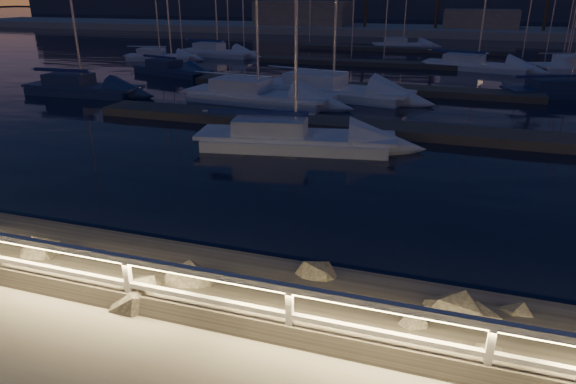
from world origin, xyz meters
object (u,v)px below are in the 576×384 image
object	(u,v)px
guard_rail	(76,261)
sailboat_c	(329,89)
sailboat_n	(401,44)
sailboat_i	(216,52)
sailboat_j	(171,69)
sailboat_e	(159,56)
sailboat_h	(566,90)
sailboat_a	(80,87)
sailboat_k	(474,64)
sailboat_f	(255,94)
sailboat_b	(290,137)

from	to	relation	value
guard_rail	sailboat_c	xyz separation A→B (m)	(-1.13, 23.53, -0.90)
sailboat_n	sailboat_i	bearing A→B (deg)	-154.75
sailboat_c	sailboat_j	size ratio (longest dim) A/B	1.37
guard_rail	sailboat_n	xyz separation A→B (m)	(-0.40, 53.62, -0.98)
sailboat_c	sailboat_n	xyz separation A→B (m)	(0.74, 30.08, -0.08)
sailboat_e	sailboat_j	xyz separation A→B (m)	(5.44, -7.12, -0.00)
sailboat_h	guard_rail	bearing A→B (deg)	-136.79
sailboat_e	sailboat_h	bearing A→B (deg)	-24.20
sailboat_a	sailboat_k	xyz separation A→B (m)	(22.95, 18.67, -0.01)
sailboat_f	sailboat_j	xyz separation A→B (m)	(-9.96, 7.78, -0.07)
sailboat_h	sailboat_k	distance (m)	11.16
guard_rail	sailboat_b	xyz separation A→B (m)	(-0.01, 12.51, -0.93)
sailboat_c	sailboat_f	world-z (taller)	sailboat_c
sailboat_j	sailboat_h	bearing A→B (deg)	16.57
sailboat_c	sailboat_h	world-z (taller)	sailboat_c
sailboat_c	sailboat_e	bearing A→B (deg)	159.68
sailboat_b	sailboat_h	xyz separation A→B (m)	(12.37, 15.63, -0.05)
sailboat_a	sailboat_i	world-z (taller)	sailboat_i
sailboat_e	sailboat_b	bearing A→B (deg)	-60.34
guard_rail	sailboat_a	distance (m)	24.98
sailboat_e	sailboat_a	bearing A→B (deg)	-86.48
sailboat_n	guard_rail	bearing A→B (deg)	-105.18
sailboat_a	sailboat_n	world-z (taller)	sailboat_a
sailboat_f	sailboat_h	size ratio (longest dim) A/B	1.13
sailboat_i	sailboat_a	bearing A→B (deg)	-81.23
sailboat_k	guard_rail	bearing A→B (deg)	-87.06
sailboat_i	sailboat_k	xyz separation A→B (m)	(23.64, -1.71, -0.02)
sailboat_a	sailboat_j	distance (m)	8.90
sailboat_f	guard_rail	bearing A→B (deg)	-70.80
sailboat_k	sailboat_n	size ratio (longest dim) A/B	1.24
guard_rail	sailboat_h	size ratio (longest dim) A/B	3.40
guard_rail	sailboat_f	distance (m)	20.97
sailboat_i	sailboat_k	world-z (taller)	sailboat_k
guard_rail	sailboat_j	bearing A→B (deg)	117.47
sailboat_i	sailboat_j	world-z (taller)	sailboat_i
sailboat_e	sailboat_k	world-z (taller)	sailboat_k
sailboat_e	sailboat_j	size ratio (longest dim) A/B	0.93
sailboat_a	sailboat_j	size ratio (longest dim) A/B	1.08
sailboat_a	sailboat_c	bearing A→B (deg)	13.47
sailboat_j	sailboat_n	world-z (taller)	sailboat_j
guard_rail	sailboat_c	distance (m)	23.58
sailboat_h	sailboat_k	size ratio (longest dim) A/B	0.92
sailboat_b	sailboat_h	distance (m)	19.93
sailboat_j	sailboat_n	xyz separation A→B (m)	(14.26, 25.42, -0.01)
sailboat_c	sailboat_h	xyz separation A→B (m)	(13.49, 4.60, -0.08)
sailboat_e	sailboat_h	size ratio (longest dim) A/B	0.83
sailboat_n	sailboat_e	bearing A→B (deg)	-152.72
sailboat_e	sailboat_n	bearing A→B (deg)	31.16
sailboat_a	sailboat_c	world-z (taller)	sailboat_c
guard_rail	sailboat_k	bearing A→B (deg)	79.28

